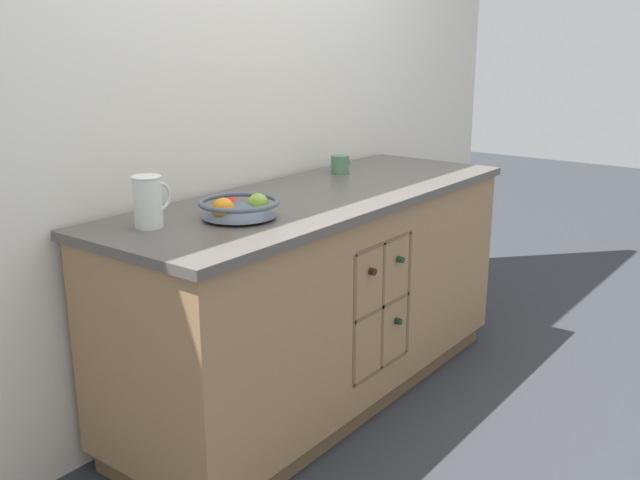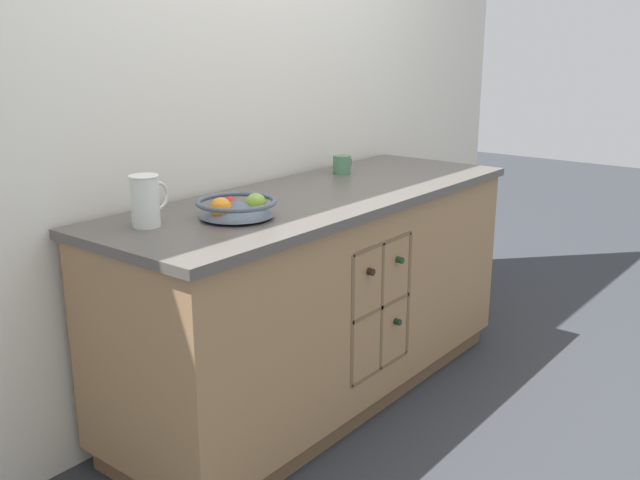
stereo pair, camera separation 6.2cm
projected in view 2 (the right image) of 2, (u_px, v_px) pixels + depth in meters
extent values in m
plane|color=#2D3035|center=(320.00, 394.00, 3.22)|extent=(14.00, 14.00, 0.00)
cube|color=silver|center=(248.00, 103.00, 3.11)|extent=(4.42, 0.06, 2.55)
cube|color=brown|center=(320.00, 385.00, 3.21)|extent=(1.96, 0.60, 0.09)
cube|color=#99724C|center=(320.00, 291.00, 3.08)|extent=(2.02, 0.66, 0.80)
cube|color=#514C47|center=(320.00, 197.00, 2.97)|extent=(2.06, 0.70, 0.03)
cube|color=brown|center=(362.00, 302.00, 2.93)|extent=(0.41, 0.01, 0.54)
cube|color=brown|center=(342.00, 320.00, 2.75)|extent=(0.02, 0.10, 0.54)
cube|color=brown|center=(399.00, 292.00, 3.06)|extent=(0.02, 0.10, 0.54)
cube|color=brown|center=(371.00, 366.00, 2.98)|extent=(0.41, 0.10, 0.02)
cube|color=brown|center=(372.00, 305.00, 2.90)|extent=(0.41, 0.10, 0.02)
cube|color=brown|center=(374.00, 241.00, 2.83)|extent=(0.41, 0.10, 0.02)
cube|color=brown|center=(372.00, 305.00, 2.90)|extent=(0.02, 0.10, 0.54)
cylinder|color=black|center=(363.00, 312.00, 3.07)|extent=(0.07, 0.21, 0.07)
cylinder|color=black|center=(391.00, 320.00, 2.99)|extent=(0.03, 0.09, 0.03)
cylinder|color=black|center=(335.00, 263.00, 2.84)|extent=(0.08, 0.20, 0.08)
cylinder|color=black|center=(364.00, 270.00, 2.76)|extent=(0.03, 0.09, 0.03)
cylinder|color=#19381E|center=(362.00, 252.00, 3.00)|extent=(0.07, 0.22, 0.07)
cylinder|color=#19381E|center=(393.00, 259.00, 2.91)|extent=(0.03, 0.09, 0.03)
cylinder|color=#4C5666|center=(237.00, 217.00, 2.55)|extent=(0.13, 0.13, 0.01)
cone|color=#4C5666|center=(237.00, 207.00, 2.54)|extent=(0.27, 0.27, 0.06)
torus|color=#4C5666|center=(236.00, 202.00, 2.54)|extent=(0.29, 0.29, 0.02)
sphere|color=#7FA838|center=(256.00, 204.00, 2.57)|extent=(0.08, 0.08, 0.08)
sphere|color=red|center=(230.00, 205.00, 2.58)|extent=(0.06, 0.06, 0.06)
sphere|color=orange|center=(221.00, 208.00, 2.50)|extent=(0.08, 0.08, 0.08)
cylinder|color=silver|center=(145.00, 201.00, 2.41)|extent=(0.10, 0.10, 0.18)
torus|color=silver|center=(143.00, 176.00, 2.39)|extent=(0.10, 0.10, 0.01)
torus|color=silver|center=(157.00, 196.00, 2.45)|extent=(0.10, 0.01, 0.10)
cylinder|color=#4C7A56|center=(342.00, 165.00, 3.38)|extent=(0.08, 0.08, 0.09)
torus|color=#4C7A56|center=(347.00, 163.00, 3.41)|extent=(0.07, 0.01, 0.07)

